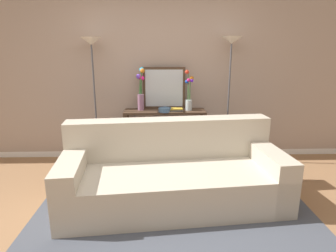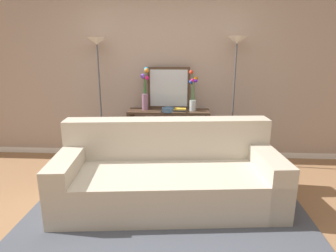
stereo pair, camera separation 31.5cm
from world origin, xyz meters
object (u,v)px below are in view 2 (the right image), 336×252
at_px(couch, 168,176).
at_px(console_table, 169,127).
at_px(vase_tall_flowers, 145,89).
at_px(book_row_under_console, 152,157).
at_px(book_stack, 179,110).
at_px(wall_mirror, 169,88).
at_px(fruit_bowl, 168,110).
at_px(vase_short_flowers, 193,96).
at_px(floor_lamp_left, 98,66).
at_px(floor_lamp_right, 235,66).

xyz_separation_m(couch, console_table, (-0.06, 1.18, 0.23)).
relative_size(vase_tall_flowers, book_row_under_console, 1.37).
relative_size(vase_tall_flowers, book_stack, 2.71).
bearing_deg(book_stack, wall_mirror, 124.07).
bearing_deg(fruit_bowl, vase_short_flowers, 15.30).
relative_size(couch, vase_tall_flowers, 3.97).
bearing_deg(console_table, vase_tall_flowers, 172.75).
xyz_separation_m(floor_lamp_left, book_stack, (1.14, -0.06, -0.61)).
bearing_deg(vase_tall_flowers, book_stack, -15.20).
xyz_separation_m(console_table, floor_lamp_left, (-1.00, -0.02, 0.89)).
bearing_deg(book_row_under_console, vase_tall_flowers, 153.55).
relative_size(console_table, book_row_under_console, 2.64).
distance_m(couch, vase_tall_flowers, 1.51).
distance_m(console_table, fruit_bowl, 0.30).
distance_m(couch, book_stack, 1.20).
bearing_deg(floor_lamp_right, wall_mirror, 169.98).
bearing_deg(floor_lamp_right, couch, -126.68).
height_order(console_table, book_stack, book_stack).
relative_size(floor_lamp_right, vase_short_flowers, 3.16).
xyz_separation_m(floor_lamp_left, wall_mirror, (0.99, 0.16, -0.33)).
relative_size(floor_lamp_right, fruit_bowl, 9.93).
bearing_deg(floor_lamp_left, vase_short_flowers, 0.81).
height_order(floor_lamp_left, book_row_under_console, floor_lamp_left).
height_order(floor_lamp_left, floor_lamp_right, floor_lamp_right).
bearing_deg(fruit_bowl, floor_lamp_left, 175.60).
bearing_deg(book_stack, vase_tall_flowers, 164.80).
relative_size(wall_mirror, book_row_under_console, 1.39).
height_order(floor_lamp_right, vase_short_flowers, floor_lamp_right).
bearing_deg(floor_lamp_right, book_stack, -175.21).
height_order(floor_lamp_left, wall_mirror, floor_lamp_left).
distance_m(floor_lamp_left, vase_tall_flowers, 0.74).
distance_m(floor_lamp_left, floor_lamp_right, 1.92).
xyz_separation_m(console_table, vase_tall_flowers, (-0.34, 0.04, 0.55)).
bearing_deg(wall_mirror, book_row_under_console, -150.71).
bearing_deg(book_stack, book_row_under_console, 167.46).
relative_size(floor_lamp_left, vase_tall_flowers, 2.95).
bearing_deg(couch, vase_short_flowers, 76.30).
bearing_deg(book_stack, floor_lamp_left, 176.75).
bearing_deg(floor_lamp_left, console_table, 1.42).
distance_m(floor_lamp_right, fruit_bowl, 1.11).
distance_m(vase_tall_flowers, book_row_under_console, 1.04).
relative_size(couch, floor_lamp_right, 1.34).
xyz_separation_m(floor_lamp_left, vase_short_flowers, (1.34, 0.02, -0.41)).
height_order(floor_lamp_right, book_row_under_console, floor_lamp_right).
height_order(floor_lamp_left, fruit_bowl, floor_lamp_left).
bearing_deg(fruit_bowl, vase_tall_flowers, 157.05).
distance_m(floor_lamp_right, book_row_under_console, 1.82).
bearing_deg(vase_short_flowers, fruit_bowl, -164.70).
xyz_separation_m(wall_mirror, vase_tall_flowers, (-0.34, -0.10, -0.01)).
xyz_separation_m(floor_lamp_left, floor_lamp_right, (1.92, 0.00, 0.01)).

